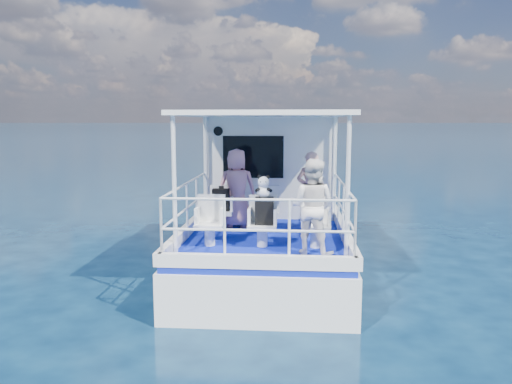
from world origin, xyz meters
TOP-DOWN VIEW (x-y plane):
  - ground at (0.00, 0.00)m, footprint 2000.00×2000.00m
  - hull at (0.00, 1.00)m, footprint 3.00×7.00m
  - deck at (0.00, 1.00)m, footprint 2.90×6.90m
  - cabin at (0.00, 2.30)m, footprint 2.85×2.00m
  - canopy at (0.00, -0.20)m, footprint 3.00×3.20m
  - canopy_posts at (0.00, -0.25)m, footprint 2.77×2.97m
  - railings at (0.00, -0.58)m, footprint 2.84×3.59m
  - seat_port_fwd at (-0.90, 0.20)m, footprint 0.48×0.46m
  - seat_center_fwd at (0.00, 0.20)m, footprint 0.48×0.46m
  - seat_stbd_fwd at (0.90, 0.20)m, footprint 0.48×0.46m
  - seat_port_aft at (-0.90, -1.10)m, footprint 0.48×0.46m
  - seat_center_aft at (0.00, -1.10)m, footprint 0.48×0.46m
  - seat_stbd_aft at (0.90, -1.10)m, footprint 0.48×0.46m
  - passenger_port_fwd at (-0.61, 0.44)m, footprint 0.61×0.45m
  - passenger_stbd_fwd at (0.86, 0.17)m, footprint 0.63×0.48m
  - passenger_stbd_aft at (0.82, -1.52)m, footprint 0.90×0.81m
  - backpack_port at (-0.89, 0.15)m, footprint 0.33×0.18m
  - backpack_center at (0.04, -1.11)m, footprint 0.31×0.17m
  - compact_camera at (-0.88, 0.17)m, footprint 0.10×0.06m
  - panda at (0.02, -1.10)m, footprint 0.24×0.20m

SIDE VIEW (x-z plane):
  - ground at x=0.00m, z-range 0.00..0.00m
  - hull at x=0.00m, z-range -0.80..0.80m
  - deck at x=0.00m, z-range 0.80..0.90m
  - seat_port_fwd at x=-0.90m, z-range 0.90..1.28m
  - seat_center_fwd at x=0.00m, z-range 0.90..1.28m
  - seat_stbd_fwd at x=0.90m, z-range 0.90..1.28m
  - seat_port_aft at x=-0.90m, z-range 0.90..1.28m
  - seat_center_aft at x=0.00m, z-range 0.90..1.28m
  - seat_stbd_aft at x=0.90m, z-range 0.90..1.28m
  - railings at x=0.00m, z-range 0.90..1.90m
  - backpack_port at x=-0.89m, z-range 1.28..1.71m
  - backpack_center at x=0.04m, z-range 1.28..1.75m
  - passenger_stbd_aft at x=0.82m, z-range 0.90..2.43m
  - passenger_stbd_fwd at x=0.86m, z-range 0.90..2.44m
  - passenger_port_fwd at x=-0.61m, z-range 0.90..2.47m
  - compact_camera at x=-0.88m, z-range 1.71..1.76m
  - panda at x=0.02m, z-range 1.75..2.11m
  - cabin at x=0.00m, z-range 0.90..3.10m
  - canopy_posts at x=0.00m, z-range 0.90..3.10m
  - canopy at x=0.00m, z-range 3.10..3.18m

